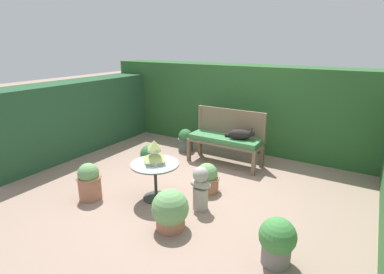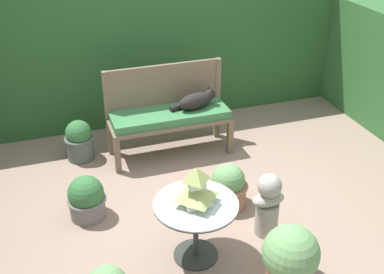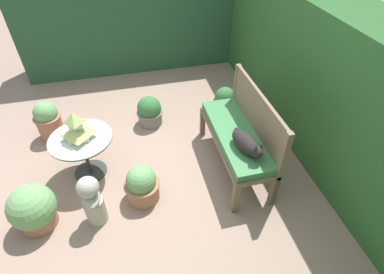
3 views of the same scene
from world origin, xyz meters
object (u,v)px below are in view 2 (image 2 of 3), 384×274
Objects in this scene: potted_plant_patio_mid at (79,140)px; potted_plant_path_edge at (228,187)px; patio_table at (196,215)px; garden_bench at (170,118)px; cat at (196,100)px; garden_bust at (268,204)px; potted_plant_bench_right at (290,257)px; pagoda_birdhouse at (196,189)px; potted_plant_table_near at (86,198)px.

potted_plant_patio_mid reaches higher than potted_plant_path_edge.
garden_bench is at bearing 80.74° from patio_table.
cat reaches higher than garden_bust.
garden_bust is 0.58m from potted_plant_bench_right.
pagoda_birdhouse reaches higher than potted_plant_patio_mid.
pagoda_birdhouse is at bearing -99.26° from garden_bench.
patio_table is at bearing -175.91° from garden_bust.
pagoda_birdhouse is at bearing -123.39° from cat.
potted_plant_patio_mid is (-0.98, 0.21, -0.21)m from garden_bench.
patio_table is 1.12× the size of garden_bust.
garden_bench reaches higher than potted_plant_bench_right.
cat is 0.89× the size of garden_bust.
potted_plant_patio_mid is at bearing 110.53° from pagoda_birdhouse.
garden_bust reaches higher than potted_plant_bench_right.
potted_plant_path_edge is (1.22, -1.31, -0.02)m from potted_plant_patio_mid.
garden_bust reaches higher than patio_table.
potted_plant_patio_mid is at bearing 110.53° from patio_table.
cat reaches higher than potted_plant_path_edge.
garden_bench is 2.19m from potted_plant_bench_right.
garden_bust reaches higher than potted_plant_patio_mid.
patio_table reaches higher than potted_plant_path_edge.
garden_bench is 2.69× the size of potted_plant_bench_right.
potted_plant_bench_right is (0.02, -2.14, -0.38)m from cat.
patio_table is 1.15m from potted_plant_table_near.
potted_plant_table_near is at bearing 136.50° from potted_plant_bench_right.
pagoda_birdhouse is 0.89m from potted_plant_bench_right.
patio_table is 0.79m from potted_plant_path_edge.
potted_plant_path_edge is at bearing -77.62° from garden_bench.
garden_bust reaches higher than potted_plant_path_edge.
garden_bust is (0.11, -1.58, -0.30)m from cat.
cat is 1.76m from pagoda_birdhouse.
potted_plant_path_edge reaches higher than potted_plant_table_near.
patio_table is at bearing -99.26° from garden_bench.
potted_plant_table_near is (-1.05, -0.85, -0.24)m from garden_bench.
pagoda_birdhouse is 0.55× the size of garden_bust.
pagoda_birdhouse reaches higher than cat.
garden_bench is 1.71m from pagoda_birdhouse.
potted_plant_table_near is (-1.35, -0.85, -0.42)m from cat.
garden_bench is at bearing 101.59° from garden_bust.
pagoda_birdhouse is 1.22m from potted_plant_table_near.
cat is 1.61m from garden_bust.
potted_plant_path_edge is at bearing 106.24° from garden_bust.
garden_bench reaches higher than potted_plant_patio_mid.
cat is at bearing -9.66° from potted_plant_patio_mid.
potted_plant_bench_right is at bearing -81.47° from garden_bench.
garden_bust is 1.44× the size of potted_plant_table_near.
patio_table is at bearing -46.51° from potted_plant_table_near.
patio_table is (-0.27, -1.67, -0.02)m from garden_bench.
cat is 1.17m from potted_plant_path_edge.
potted_plant_table_near is at bearing 133.49° from pagoda_birdhouse.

